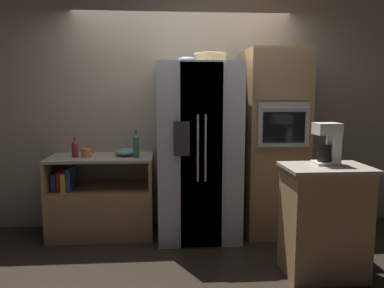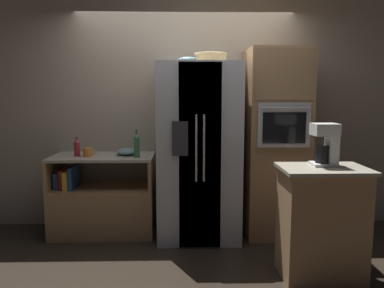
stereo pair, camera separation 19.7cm
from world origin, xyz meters
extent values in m
plane|color=black|center=(0.00, 0.00, 0.00)|extent=(20.00, 20.00, 0.00)
cube|color=tan|center=(0.00, 0.48, 1.40)|extent=(12.00, 0.06, 2.80)
cube|color=#A87F56|center=(-0.92, 0.15, 0.26)|extent=(1.12, 0.60, 0.52)
cube|color=#A87F56|center=(-0.92, 0.15, 0.53)|extent=(1.08, 0.55, 0.02)
cube|color=#A87F56|center=(-1.46, 0.15, 0.69)|extent=(0.04, 0.60, 0.34)
cube|color=#A87F56|center=(-0.37, 0.15, 0.69)|extent=(0.04, 0.60, 0.34)
cube|color=#ADA38E|center=(-0.92, 0.15, 0.87)|extent=(1.12, 0.60, 0.03)
cube|color=#284C8E|center=(-1.40, 0.12, 0.63)|extent=(0.05, 0.28, 0.18)
cube|color=#B72D28|center=(-1.34, 0.12, 0.64)|extent=(0.05, 0.27, 0.21)
cube|color=gold|center=(-1.28, 0.12, 0.64)|extent=(0.05, 0.42, 0.21)
cube|color=#284C8E|center=(-1.23, 0.12, 0.66)|extent=(0.04, 0.37, 0.24)
cube|color=silver|center=(0.14, 0.07, 0.95)|extent=(0.87, 0.77, 1.89)
cube|color=silver|center=(0.14, -0.33, 0.95)|extent=(0.43, 0.02, 1.85)
cube|color=silver|center=(0.15, -0.33, 0.95)|extent=(0.43, 0.02, 1.85)
cylinder|color=#B2B2B7|center=(0.10, -0.36, 1.04)|extent=(0.02, 0.02, 0.66)
cylinder|color=#B2B2B7|center=(0.18, -0.36, 1.04)|extent=(0.02, 0.02, 0.66)
cube|color=#2D2D33|center=(-0.05, -0.35, 1.13)|extent=(0.16, 0.01, 0.34)
cube|color=#A87F56|center=(0.99, 0.12, 1.02)|extent=(0.65, 0.67, 2.05)
cube|color=#ADADB2|center=(0.99, -0.24, 1.26)|extent=(0.53, 0.04, 0.45)
cube|color=black|center=(0.99, -0.26, 1.23)|extent=(0.44, 0.01, 0.31)
cylinder|color=#B2B2B7|center=(0.99, -0.28, 1.43)|extent=(0.47, 0.02, 0.02)
cube|color=#94704C|center=(0.99, -0.22, 1.76)|extent=(0.61, 0.01, 0.51)
cube|color=#A87F56|center=(1.14, -0.95, 0.47)|extent=(0.66, 0.47, 0.93)
cube|color=#ADA38E|center=(1.14, -0.95, 0.95)|extent=(0.72, 0.51, 0.03)
cylinder|color=tan|center=(0.27, 0.06, 1.94)|extent=(0.33, 0.33, 0.09)
torus|color=tan|center=(0.27, 0.06, 1.98)|extent=(0.35, 0.35, 0.03)
ellipsoid|color=#668C99|center=(0.04, 0.09, 1.93)|extent=(0.22, 0.22, 0.07)
cylinder|color=maroon|center=(-1.19, 0.11, 0.97)|extent=(0.06, 0.06, 0.15)
cone|color=maroon|center=(-1.19, 0.11, 1.06)|extent=(0.06, 0.06, 0.04)
cylinder|color=maroon|center=(-1.19, 0.11, 1.09)|extent=(0.02, 0.02, 0.02)
cylinder|color=#33723F|center=(-0.52, 0.02, 1.00)|extent=(0.06, 0.06, 0.22)
cone|color=#33723F|center=(-0.52, 0.02, 1.13)|extent=(0.06, 0.06, 0.03)
cylinder|color=#33723F|center=(-0.52, 0.02, 1.17)|extent=(0.02, 0.02, 0.05)
cylinder|color=orange|center=(-1.07, 0.09, 0.94)|extent=(0.10, 0.10, 0.10)
torus|color=orange|center=(-1.02, 0.09, 0.94)|extent=(0.07, 0.01, 0.07)
ellipsoid|color=#668C99|center=(-0.65, 0.18, 0.93)|extent=(0.24, 0.24, 0.08)
cube|color=white|center=(1.17, -0.87, 0.98)|extent=(0.20, 0.19, 0.02)
cylinder|color=black|center=(1.15, -0.87, 1.06)|extent=(0.11, 0.11, 0.15)
cube|color=white|center=(1.23, -0.87, 1.14)|extent=(0.07, 0.16, 0.36)
cube|color=white|center=(1.17, -0.87, 1.27)|extent=(0.20, 0.19, 0.10)
camera|label=1|loc=(-0.22, -3.96, 1.57)|focal=35.00mm
camera|label=2|loc=(-0.03, -3.97, 1.57)|focal=35.00mm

